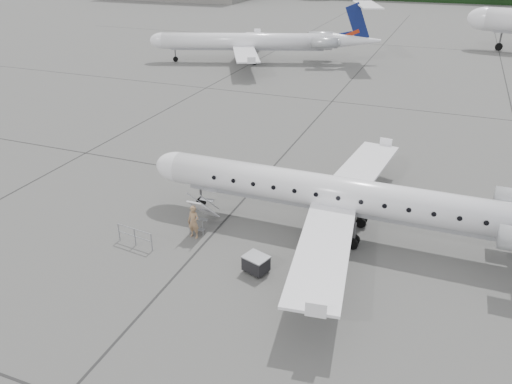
% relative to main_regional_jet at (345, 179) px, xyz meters
% --- Properties ---
extents(ground, '(320.00, 320.00, 0.00)m').
position_rel_main_regional_jet_xyz_m(ground, '(-1.04, -2.63, -3.26)').
color(ground, '#5E5E5C').
rests_on(ground, ground).
extents(main_regional_jet, '(25.54, 18.48, 6.51)m').
position_rel_main_regional_jet_xyz_m(main_regional_jet, '(0.00, 0.00, 0.00)').
color(main_regional_jet, white).
rests_on(main_regional_jet, ground).
extents(airstair, '(0.87, 2.21, 2.04)m').
position_rel_main_regional_jet_xyz_m(airstair, '(-7.29, -2.11, -2.24)').
color(airstair, white).
rests_on(airstair, ground).
extents(passenger, '(0.73, 0.52, 1.88)m').
position_rel_main_regional_jet_xyz_m(passenger, '(-7.28, -3.36, -2.32)').
color(passenger, '#957351').
rests_on(passenger, ground).
extents(safety_railing, '(2.19, 0.34, 1.00)m').
position_rel_main_regional_jet_xyz_m(safety_railing, '(-9.76, -5.23, -2.76)').
color(safety_railing, gray).
rests_on(safety_railing, ground).
extents(baggage_cart, '(1.32, 1.18, 0.95)m').
position_rel_main_regional_jet_xyz_m(baggage_cart, '(-3.00, -5.13, -2.78)').
color(baggage_cart, black).
rests_on(baggage_cart, ground).
extents(bg_regional_left, '(33.81, 28.93, 7.50)m').
position_rel_main_regional_jet_xyz_m(bg_regional_left, '(-21.46, 38.61, 0.49)').
color(bg_regional_left, white).
rests_on(bg_regional_left, ground).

